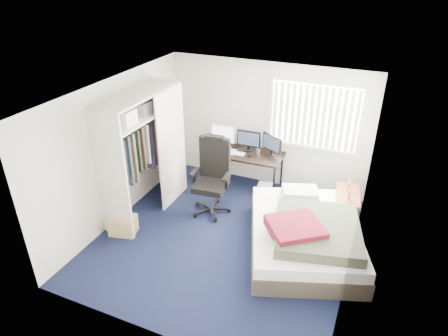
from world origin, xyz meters
The scene contains 10 objects.
ground centered at (0.00, 0.00, 0.00)m, with size 4.20×4.20×0.00m, color black.
room_shell centered at (0.00, 0.00, 1.51)m, with size 4.20×4.20×4.20m.
window_assembly centered at (0.90, 2.04, 1.60)m, with size 1.72×0.09×1.32m.
closet centered at (-1.67, 0.27, 1.35)m, with size 0.64×1.84×2.22m.
desk centered at (-0.34, 1.75, 0.79)m, with size 1.57×0.77×1.22m.
office_chair centered at (-0.56, 0.71, 0.55)m, with size 0.73×0.73×1.42m.
footstool centered at (0.17, 1.61, 0.17)m, with size 0.30×0.25×0.23m.
nightstand centered at (1.75, 1.34, 0.48)m, with size 0.51×0.84×0.72m.
bed centered at (1.27, 0.24, 0.30)m, with size 2.30×2.63×0.72m.
pine_box centered at (-1.65, -0.55, 0.16)m, with size 0.43×0.32×0.32m, color #A07E50.
Camera 1 is at (2.11, -4.93, 4.19)m, focal length 32.00 mm.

